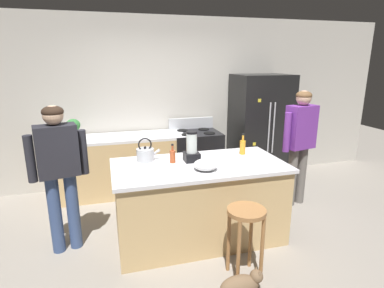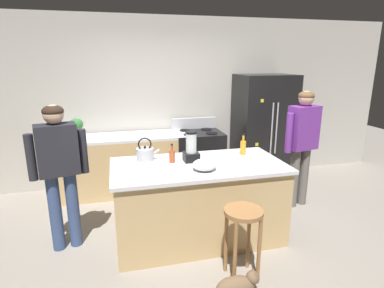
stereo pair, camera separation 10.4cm
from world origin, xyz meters
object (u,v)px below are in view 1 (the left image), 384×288
at_px(stove_range, 196,158).
at_px(bottle_cooking_sauce, 173,156).
at_px(potted_plant, 73,128).
at_px(tea_kettle, 145,154).
at_px(blender_appliance, 192,149).
at_px(kitchen_island, 199,201).
at_px(bottle_soda, 243,147).
at_px(cat, 241,285).
at_px(refrigerator, 260,129).
at_px(mixing_bowl, 206,165).
at_px(bar_stool, 246,225).
at_px(person_by_island_left, 59,166).
at_px(person_by_sink_right, 300,138).

bearing_deg(stove_range, bottle_cooking_sauce, -115.83).
height_order(potted_plant, tea_kettle, potted_plant).
bearing_deg(blender_appliance, tea_kettle, 162.33).
distance_m(kitchen_island, bottle_soda, 0.85).
relative_size(cat, blender_appliance, 1.50).
relative_size(kitchen_island, refrigerator, 1.06).
bearing_deg(bottle_cooking_sauce, mixing_bowl, -49.49).
bearing_deg(bar_stool, bottle_soda, 68.06).
distance_m(refrigerator, stove_range, 1.21).
bearing_deg(mixing_bowl, tea_kettle, 139.34).
height_order(kitchen_island, person_by_island_left, person_by_island_left).
xyz_separation_m(cat, mixing_bowl, (-0.07, 0.81, 0.86)).
height_order(person_by_sink_right, potted_plant, person_by_sink_right).
distance_m(person_by_sink_right, blender_appliance, 1.70).
distance_m(person_by_sink_right, mixing_bowl, 1.74).
bearing_deg(person_by_sink_right, tea_kettle, -174.59).
relative_size(refrigerator, person_by_sink_right, 1.10).
relative_size(refrigerator, bottle_cooking_sauce, 8.34).
relative_size(bottle_soda, tea_kettle, 0.93).
bearing_deg(bar_stool, bottle_cooking_sauce, 118.77).
relative_size(bar_stool, blender_appliance, 2.03).
distance_m(stove_range, tea_kettle, 1.66).
bearing_deg(mixing_bowl, potted_plant, 129.24).
bearing_deg(cat, bar_stool, 60.51).
bearing_deg(bar_stool, blender_appliance, 106.99).
relative_size(refrigerator, cat, 3.47).
xyz_separation_m(bar_stool, bottle_cooking_sauce, (-0.49, 0.90, 0.44)).
relative_size(potted_plant, tea_kettle, 1.09).
distance_m(blender_appliance, bottle_soda, 0.68).
height_order(bottle_cooking_sauce, tea_kettle, tea_kettle).
distance_m(person_by_sink_right, bar_stool, 1.92).
bearing_deg(tea_kettle, mixing_bowl, -40.66).
distance_m(stove_range, bottle_cooking_sauce, 1.64).
xyz_separation_m(kitchen_island, potted_plant, (-1.43, 1.55, 0.63)).
relative_size(stove_range, person_by_island_left, 0.68).
height_order(person_by_sink_right, bottle_cooking_sauce, person_by_sink_right).
bearing_deg(person_by_island_left, bar_stool, -29.11).
height_order(person_by_sink_right, cat, person_by_sink_right).
bearing_deg(kitchen_island, person_by_island_left, 173.68).
bearing_deg(bottle_cooking_sauce, refrigerator, 37.37).
bearing_deg(bottle_cooking_sauce, blender_appliance, -1.28).
relative_size(kitchen_island, stove_range, 1.75).
xyz_separation_m(refrigerator, person_by_island_left, (-2.99, -1.34, 0.07)).
relative_size(person_by_sink_right, bottle_cooking_sauce, 7.56).
height_order(stove_range, cat, stove_range).
height_order(refrigerator, tea_kettle, refrigerator).
bearing_deg(bar_stool, kitchen_island, 105.73).
height_order(kitchen_island, mixing_bowl, mixing_bowl).
bearing_deg(refrigerator, stove_range, 178.74).
xyz_separation_m(person_by_island_left, bar_stool, (1.68, -0.94, -0.42)).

